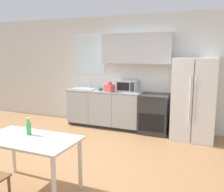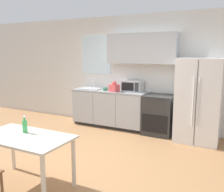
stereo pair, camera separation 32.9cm
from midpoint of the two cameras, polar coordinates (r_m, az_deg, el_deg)
name	(u,v)px [view 1 (the left image)]	position (r m, az deg, el deg)	size (l,w,h in m)	color
ground_plane	(85,162)	(4.38, -8.42, -14.69)	(12.00, 12.00, 0.00)	#9E7047
wall_back	(131,68)	(6.09, 2.79, 6.37)	(12.00, 0.38, 2.70)	silver
kitchen_counter	(105,108)	(6.18, -3.16, -2.81)	(1.87, 0.61, 0.90)	#333333
oven_range	(155,114)	(5.74, 8.11, -4.06)	(0.64, 0.65, 0.88)	#2D2D2D
refrigerator	(194,99)	(5.44, 16.67, -0.68)	(0.86, 0.80, 1.71)	white
kitchen_sink	(85,88)	(6.36, -7.61, 1.72)	(0.58, 0.43, 0.25)	#B7BABC
microwave	(128,86)	(5.94, 2.03, 2.35)	(0.47, 0.34, 0.26)	#B7BABC
coffee_mug	(100,89)	(6.02, -4.31, 1.58)	(0.13, 0.09, 0.08)	#3F8C66
grocery_bag_0	(110,87)	(5.89, -2.15, 2.03)	(0.25, 0.22, 0.25)	#D14C4C
dining_table	(30,146)	(3.53, -20.95, -10.57)	(1.28, 0.71, 0.72)	beige
drink_bottle	(29,128)	(3.62, -21.03, -6.83)	(0.07, 0.07, 0.24)	#3FB259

